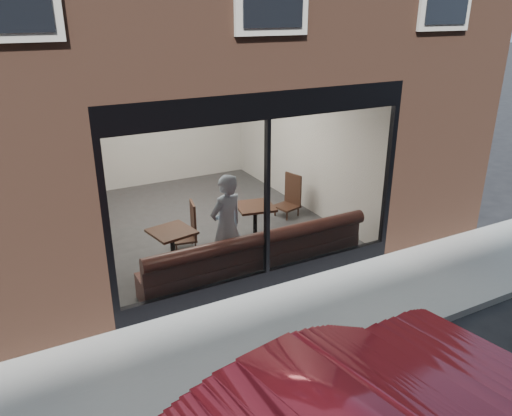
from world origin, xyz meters
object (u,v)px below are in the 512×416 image
cafe_chair_left (184,239)px  banquette (255,264)px  person (226,226)px  cafe_chair_right (287,206)px  cafe_table_left (172,232)px  cafe_table_right (255,207)px

cafe_chair_left → banquette: bearing=126.3°
person → cafe_chair_right: person is taller
cafe_table_left → cafe_table_right: 1.84m
banquette → cafe_chair_left: (-0.72, 1.51, 0.01)m
person → cafe_table_right: bearing=-155.1°
person → cafe_table_left: 0.98m
person → cafe_table_left: (-0.76, 0.59, -0.17)m
banquette → cafe_table_right: bearing=62.0°
cafe_chair_right → cafe_table_left: bearing=5.6°
cafe_chair_left → cafe_chair_right: 2.62m
banquette → person: (-0.39, 0.27, 0.68)m
cafe_table_left → cafe_table_right: bearing=11.1°
cafe_table_left → cafe_chair_left: size_ratio=1.59×
person → cafe_chair_left: bearing=-92.6°
cafe_table_left → cafe_chair_left: (0.44, 0.64, -0.50)m
cafe_table_right → cafe_chair_right: bearing=33.1°
cafe_table_left → person: bearing=-37.8°
banquette → cafe_chair_right: size_ratio=8.60×
cafe_table_right → cafe_chair_left: bearing=168.1°
cafe_chair_left → cafe_chair_right: cafe_chair_right is taller
cafe_chair_right → banquette: bearing=32.1°
cafe_chair_right → cafe_chair_left: bearing=-4.3°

